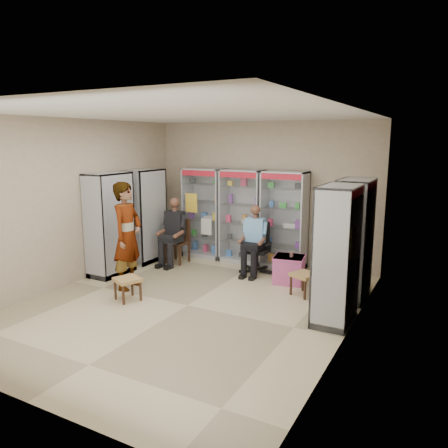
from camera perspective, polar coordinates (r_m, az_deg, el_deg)
The scene contains 18 objects.
floor at distance 7.17m, azimuth -4.78°, elevation -10.53°, with size 6.00×6.00×0.00m, color #C2B387.
room_shell at distance 6.70m, azimuth -5.05°, elevation 5.33°, with size 5.02×6.02×3.01m.
cabinet_back_left at distance 9.81m, azimuth -2.59°, elevation 1.44°, with size 0.90×0.50×2.00m, color #B1B3B8.
cabinet_back_mid at distance 9.37m, azimuth 2.41°, elevation 0.99°, with size 0.90×0.50×2.00m, color #AEB0B5.
cabinet_back_right at distance 9.00m, azimuth 7.86°, elevation 0.48°, with size 0.90×0.50×2.00m, color #A2A6A9.
cabinet_right_far at distance 7.50m, azimuth 16.55°, elevation -1.99°, with size 0.50×0.90×2.00m, color #ADAFB4.
cabinet_right_near at distance 6.45m, azimuth 14.52°, elevation -3.96°, with size 0.50×0.90×2.00m, color #B6BABE.
cabinet_left_far at distance 9.58m, azimuth -10.24°, elevation 1.04°, with size 0.50×0.90×2.00m, color silver.
cabinet_left_near at distance 8.76m, azimuth -14.70°, elevation -0.07°, with size 0.50×0.90×2.00m, color silver.
wooden_chair at distance 9.44m, azimuth -6.13°, elevation -2.26°, with size 0.42×0.42×0.94m, color black.
seated_customer at distance 9.36m, azimuth -6.33°, elevation -1.13°, with size 0.44×0.60×1.34m, color black, non-canonical shape.
office_chair at distance 8.70m, azimuth 4.24°, elevation -3.12°, with size 0.55×0.55×1.01m, color black.
seated_shopkeeper at distance 8.63m, azimuth 4.12°, elevation -2.30°, with size 0.42×0.59×1.29m, color #7AB4F2, non-canonical shape.
pink_trunk at distance 8.22m, azimuth 8.48°, elevation -5.90°, with size 0.52×0.51×0.51m, color #C74FA5.
tea_glass at distance 8.12m, azimuth 8.81°, elevation -3.90°, with size 0.07×0.07×0.10m, color #5C1E07.
woven_stool_a at distance 7.64m, azimuth 10.40°, elevation -7.74°, with size 0.39×0.39×0.39m, color #90623D.
woven_stool_b at distance 7.47m, azimuth -12.45°, elevation -8.29°, with size 0.38×0.38×0.38m, color #B67A4D.
standing_man at distance 7.89m, azimuth -12.51°, elevation -1.51°, with size 0.70×0.46×1.91m, color gray.
Camera 1 is at (3.66, -5.58, 2.62)m, focal length 35.00 mm.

